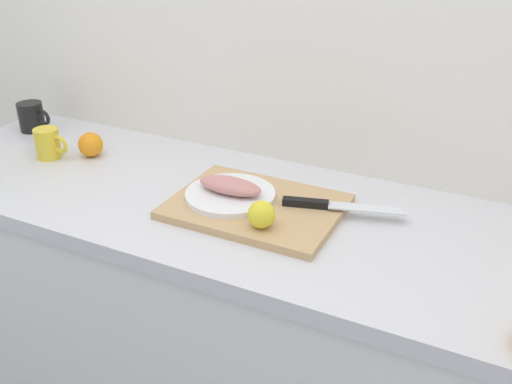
{
  "coord_description": "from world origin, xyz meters",
  "views": [
    {
      "loc": [
        0.56,
        -1.09,
        1.57
      ],
      "look_at": [
        0.02,
        -0.01,
        0.95
      ],
      "focal_mm": 39.87,
      "sensor_mm": 36.0,
      "label": 1
    }
  ],
  "objects": [
    {
      "name": "back_wall",
      "position": [
        0.0,
        0.33,
        1.25
      ],
      "size": [
        3.2,
        0.05,
        2.5
      ],
      "primitive_type": "cube",
      "color": "white",
      "rests_on": "ground_plane"
    },
    {
      "name": "kitchen_counter",
      "position": [
        0.0,
        0.0,
        0.45
      ],
      "size": [
        2.0,
        0.6,
        0.9
      ],
      "color": "white",
      "rests_on": "ground_plane"
    },
    {
      "name": "cutting_board",
      "position": [
        0.02,
        -0.01,
        0.91
      ],
      "size": [
        0.41,
        0.3,
        0.02
      ],
      "primitive_type": "cube",
      "color": "tan",
      "rests_on": "kitchen_counter"
    },
    {
      "name": "white_plate",
      "position": [
        -0.05,
        -0.01,
        0.93
      ],
      "size": [
        0.22,
        0.22,
        0.01
      ],
      "primitive_type": "cylinder",
      "color": "white",
      "rests_on": "cutting_board"
    },
    {
      "name": "fish_fillet",
      "position": [
        -0.05,
        -0.01,
        0.95
      ],
      "size": [
        0.17,
        0.07,
        0.04
      ],
      "primitive_type": "ellipsoid",
      "color": "tan",
      "rests_on": "white_plate"
    },
    {
      "name": "chef_knife",
      "position": [
        0.19,
        0.05,
        0.93
      ],
      "size": [
        0.29,
        0.11,
        0.02
      ],
      "rotation": [
        0.0,
        0.0,
        0.27
      ],
      "color": "silver",
      "rests_on": "cutting_board"
    },
    {
      "name": "lemon_0",
      "position": [
        0.08,
        -0.1,
        0.95
      ],
      "size": [
        0.06,
        0.06,
        0.06
      ],
      "primitive_type": "sphere",
      "color": "yellow",
      "rests_on": "cutting_board"
    },
    {
      "name": "coffee_mug_0",
      "position": [
        -0.66,
        0.01,
        0.94
      ],
      "size": [
        0.11,
        0.07,
        0.09
      ],
      "color": "yellow",
      "rests_on": "kitchen_counter"
    },
    {
      "name": "coffee_mug_1",
      "position": [
        -0.88,
        0.16,
        0.95
      ],
      "size": [
        0.12,
        0.08,
        0.09
      ],
      "color": "black",
      "rests_on": "kitchen_counter"
    },
    {
      "name": "orange_1",
      "position": [
        -0.56,
        0.08,
        0.94
      ],
      "size": [
        0.07,
        0.07,
        0.07
      ],
      "primitive_type": "sphere",
      "color": "orange",
      "rests_on": "kitchen_counter"
    }
  ]
}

